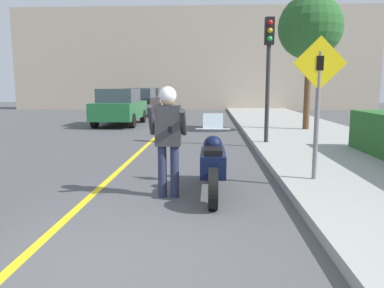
{
  "coord_description": "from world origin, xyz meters",
  "views": [
    {
      "loc": [
        1.34,
        -3.48,
        1.76
      ],
      "look_at": [
        1.03,
        2.79,
        0.8
      ],
      "focal_mm": 35.0,
      "sensor_mm": 36.0,
      "label": 1
    }
  ],
  "objects_px": {
    "person_biker": "(168,130)",
    "street_tree": "(310,28)",
    "traffic_light": "(269,56)",
    "parked_car_grey": "(151,99)",
    "parked_car_black": "(141,102)",
    "motorcycle": "(213,164)",
    "parked_car_green": "(120,107)",
    "crossing_sign": "(318,95)"
  },
  "relations": [
    {
      "from": "person_biker",
      "to": "street_tree",
      "type": "relative_size",
      "value": 0.35
    },
    {
      "from": "person_biker",
      "to": "traffic_light",
      "type": "bearing_deg",
      "value": 66.0
    },
    {
      "from": "street_tree",
      "to": "parked_car_grey",
      "type": "bearing_deg",
      "value": 119.88
    },
    {
      "from": "street_tree",
      "to": "person_biker",
      "type": "bearing_deg",
      "value": -116.37
    },
    {
      "from": "street_tree",
      "to": "parked_car_black",
      "type": "relative_size",
      "value": 1.19
    },
    {
      "from": "street_tree",
      "to": "parked_car_grey",
      "type": "distance_m",
      "value": 17.11
    },
    {
      "from": "street_tree",
      "to": "parked_car_black",
      "type": "distance_m",
      "value": 12.34
    },
    {
      "from": "motorcycle",
      "to": "parked_car_green",
      "type": "bearing_deg",
      "value": 110.89
    },
    {
      "from": "parked_car_black",
      "to": "crossing_sign",
      "type": "bearing_deg",
      "value": -69.76
    },
    {
      "from": "motorcycle",
      "to": "crossing_sign",
      "type": "bearing_deg",
      "value": 14.77
    },
    {
      "from": "parked_car_black",
      "to": "parked_car_grey",
      "type": "xyz_separation_m",
      "value": [
        -0.32,
        5.78,
        0.0
      ]
    },
    {
      "from": "motorcycle",
      "to": "parked_car_green",
      "type": "height_order",
      "value": "parked_car_green"
    },
    {
      "from": "motorcycle",
      "to": "traffic_light",
      "type": "relative_size",
      "value": 0.63
    },
    {
      "from": "traffic_light",
      "to": "parked_car_green",
      "type": "xyz_separation_m",
      "value": [
        -5.86,
        6.21,
        -1.77
      ]
    },
    {
      "from": "motorcycle",
      "to": "person_biker",
      "type": "relative_size",
      "value": 1.27
    },
    {
      "from": "street_tree",
      "to": "parked_car_green",
      "type": "distance_m",
      "value": 8.88
    },
    {
      "from": "traffic_light",
      "to": "street_tree",
      "type": "relative_size",
      "value": 0.71
    },
    {
      "from": "person_biker",
      "to": "parked_car_green",
      "type": "height_order",
      "value": "person_biker"
    },
    {
      "from": "parked_car_grey",
      "to": "crossing_sign",
      "type": "bearing_deg",
      "value": -73.9
    },
    {
      "from": "parked_car_green",
      "to": "crossing_sign",
      "type": "bearing_deg",
      "value": -60.47
    },
    {
      "from": "crossing_sign",
      "to": "parked_car_black",
      "type": "distance_m",
      "value": 18.0
    },
    {
      "from": "traffic_light",
      "to": "parked_car_grey",
      "type": "bearing_deg",
      "value": 109.24
    },
    {
      "from": "person_biker",
      "to": "parked_car_black",
      "type": "distance_m",
      "value": 17.99
    },
    {
      "from": "street_tree",
      "to": "parked_car_grey",
      "type": "xyz_separation_m",
      "value": [
        -8.38,
        14.59,
        -3.09
      ]
    },
    {
      "from": "street_tree",
      "to": "parked_car_green",
      "type": "bearing_deg",
      "value": 161.6
    },
    {
      "from": "motorcycle",
      "to": "crossing_sign",
      "type": "xyz_separation_m",
      "value": [
        1.79,
        0.47,
        1.13
      ]
    },
    {
      "from": "parked_car_black",
      "to": "traffic_light",
      "type": "bearing_deg",
      "value": -64.08
    },
    {
      "from": "motorcycle",
      "to": "parked_car_green",
      "type": "xyz_separation_m",
      "value": [
        -4.26,
        11.16,
        0.35
      ]
    },
    {
      "from": "traffic_light",
      "to": "parked_car_grey",
      "type": "relative_size",
      "value": 0.85
    },
    {
      "from": "person_biker",
      "to": "traffic_light",
      "type": "height_order",
      "value": "traffic_light"
    },
    {
      "from": "person_biker",
      "to": "parked_car_black",
      "type": "height_order",
      "value": "person_biker"
    },
    {
      "from": "parked_car_black",
      "to": "parked_car_green",
      "type": "bearing_deg",
      "value": -88.45
    },
    {
      "from": "motorcycle",
      "to": "street_tree",
      "type": "bearing_deg",
      "value": 66.89
    },
    {
      "from": "traffic_light",
      "to": "parked_car_green",
      "type": "distance_m",
      "value": 8.72
    },
    {
      "from": "street_tree",
      "to": "parked_car_black",
      "type": "height_order",
      "value": "street_tree"
    },
    {
      "from": "parked_car_grey",
      "to": "person_biker",
      "type": "bearing_deg",
      "value": -80.22
    },
    {
      "from": "crossing_sign",
      "to": "street_tree",
      "type": "height_order",
      "value": "street_tree"
    },
    {
      "from": "traffic_light",
      "to": "parked_car_grey",
      "type": "distance_m",
      "value": 19.33
    },
    {
      "from": "parked_car_black",
      "to": "parked_car_grey",
      "type": "bearing_deg",
      "value": 93.14
    },
    {
      "from": "person_biker",
      "to": "parked_car_green",
      "type": "distance_m",
      "value": 11.95
    },
    {
      "from": "parked_car_grey",
      "to": "traffic_light",
      "type": "bearing_deg",
      "value": -70.76
    },
    {
      "from": "parked_car_grey",
      "to": "motorcycle",
      "type": "bearing_deg",
      "value": -78.41
    }
  ]
}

